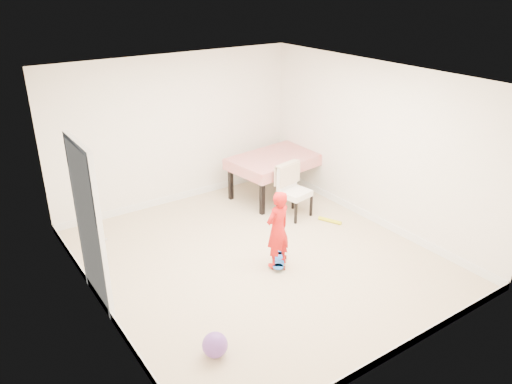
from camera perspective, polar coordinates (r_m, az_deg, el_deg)
ground at (r=7.30m, az=0.24°, el=-7.55°), size 5.00×5.00×0.00m
ceiling at (r=6.35m, az=0.28°, el=12.76°), size 4.50×5.00×0.04m
wall_back at (r=8.75m, az=-9.07°, el=6.94°), size 4.50×0.04×2.60m
wall_front at (r=5.08m, az=16.48°, el=-6.75°), size 4.50×0.04×2.60m
wall_left at (r=5.85m, az=-18.05°, el=-2.72°), size 0.04×5.00×2.60m
wall_right at (r=8.11m, az=13.39°, el=5.23°), size 0.04×5.00×2.60m
door at (r=6.23m, az=-18.50°, el=-3.93°), size 0.11×0.94×2.11m
baseboard_back at (r=9.19m, az=-8.60°, el=-0.45°), size 4.50×0.02×0.12m
baseboard_front at (r=5.78m, az=15.08°, el=-17.45°), size 4.50×0.02×0.12m
baseboard_left at (r=6.48m, az=-16.73°, el=-12.62°), size 0.02×5.00×0.12m
baseboard_right at (r=8.58m, az=12.66°, el=-2.62°), size 0.02×5.00×0.12m
dining_table at (r=9.13m, az=2.31°, el=1.88°), size 1.77×1.24×0.77m
dining_chair at (r=8.33m, az=4.46°, el=0.09°), size 0.60×0.66×0.91m
skateboard at (r=7.15m, az=2.66°, el=-7.92°), size 0.50×0.53×0.08m
child at (r=6.82m, az=2.48°, el=-4.55°), size 0.45×0.33×1.12m
balloon at (r=5.61m, az=-4.71°, el=-17.02°), size 0.28×0.28×0.28m
foam_toy at (r=8.36m, az=8.44°, el=-3.25°), size 0.22×0.39×0.06m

